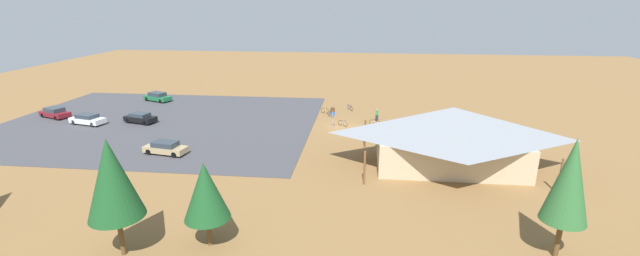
% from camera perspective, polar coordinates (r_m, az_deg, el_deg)
% --- Properties ---
extents(ground, '(160.00, 160.00, 0.00)m').
position_cam_1_polar(ground, '(53.67, 3.12, 0.11)').
color(ground, olive).
rests_on(ground, ground).
extents(parking_lot_asphalt, '(41.79, 32.71, 0.05)m').
position_cam_1_polar(parking_lot_asphalt, '(59.87, -21.31, 0.77)').
color(parking_lot_asphalt, '#424247').
rests_on(parking_lot_asphalt, ground).
extents(bike_pavilion, '(16.98, 10.31, 6.14)m').
position_cam_1_polar(bike_pavilion, '(41.72, 17.74, -0.77)').
color(bike_pavilion, '#C6B28E').
rests_on(bike_pavilion, ground).
extents(trash_bin, '(0.60, 0.60, 0.90)m').
position_cam_1_polar(trash_bin, '(60.00, 1.77, 2.43)').
color(trash_bin, brown).
rests_on(trash_bin, ground).
extents(lot_sign, '(0.56, 0.08, 2.20)m').
position_cam_1_polar(lot_sign, '(52.93, 1.78, 1.47)').
color(lot_sign, '#99999E').
rests_on(lot_sign, ground).
extents(pine_center, '(2.74, 2.74, 8.09)m').
position_cam_1_polar(pine_center, '(29.44, 31.35, -6.30)').
color(pine_center, brown).
rests_on(pine_center, ground).
extents(pine_far_east, '(3.04, 3.04, 5.97)m').
position_cam_1_polar(pine_far_east, '(27.98, -15.61, -8.44)').
color(pine_far_east, brown).
rests_on(pine_far_east, ground).
extents(pine_west, '(3.44, 3.44, 7.98)m').
position_cam_1_polar(pine_west, '(28.44, -26.93, -6.30)').
color(pine_west, brown).
rests_on(pine_west, ground).
extents(bicycle_white_near_porch, '(1.48, 0.90, 0.85)m').
position_cam_1_polar(bicycle_white_near_porch, '(54.76, 7.63, 0.74)').
color(bicycle_white_near_porch, black).
rests_on(bicycle_white_near_porch, ground).
extents(bicycle_black_lone_west, '(0.72, 1.57, 0.78)m').
position_cam_1_polar(bicycle_black_lone_west, '(53.13, 8.37, 0.16)').
color(bicycle_black_lone_west, black).
rests_on(bicycle_black_lone_west, ground).
extents(bicycle_silver_yard_right, '(1.31, 1.03, 0.83)m').
position_cam_1_polar(bicycle_silver_yard_right, '(54.06, 3.17, 0.63)').
color(bicycle_silver_yard_right, black).
rests_on(bicycle_silver_yard_right, ground).
extents(bicycle_teal_near_sign, '(1.00, 1.49, 0.80)m').
position_cam_1_polar(bicycle_teal_near_sign, '(52.33, 10.28, -0.19)').
color(bicycle_teal_near_sign, black).
rests_on(bicycle_teal_near_sign, ground).
extents(bicycle_purple_yard_center, '(0.94, 1.44, 0.81)m').
position_cam_1_polar(bicycle_purple_yard_center, '(58.30, 1.49, 1.90)').
color(bicycle_purple_yard_center, black).
rests_on(bicycle_purple_yard_center, ground).
extents(bicycle_yellow_front_row, '(1.51, 0.96, 0.86)m').
position_cam_1_polar(bicycle_yellow_front_row, '(59.99, 0.79, 2.35)').
color(bicycle_yellow_front_row, black).
rests_on(bicycle_yellow_front_row, ground).
extents(bicycle_blue_yard_left, '(0.86, 1.57, 0.80)m').
position_cam_1_polar(bicycle_blue_yard_left, '(62.18, 4.19, 2.83)').
color(bicycle_blue_yard_left, black).
rests_on(bicycle_blue_yard_left, ground).
extents(bicycle_orange_yard_front, '(1.56, 0.53, 0.78)m').
position_cam_1_polar(bicycle_orange_yard_front, '(51.46, 5.32, -0.30)').
color(bicycle_orange_yard_front, black).
rests_on(bicycle_orange_yard_front, ground).
extents(bicycle_green_lone_east, '(1.66, 0.62, 0.90)m').
position_cam_1_polar(bicycle_green_lone_east, '(50.30, 10.08, -0.86)').
color(bicycle_green_lone_east, black).
rests_on(bicycle_green_lone_east, ground).
extents(bicycle_red_mid_cluster, '(0.74, 1.54, 0.80)m').
position_cam_1_polar(bicycle_red_mid_cluster, '(54.29, 9.64, 0.50)').
color(bicycle_red_mid_cluster, black).
rests_on(bicycle_red_mid_cluster, ground).
extents(bicycle_white_trailside, '(1.41, 0.96, 0.74)m').
position_cam_1_polar(bicycle_white_trailside, '(50.49, 7.53, -0.72)').
color(bicycle_white_trailside, black).
rests_on(bicycle_white_trailside, ground).
extents(car_tan_mid_lot, '(4.86, 2.51, 1.39)m').
position_cam_1_polar(car_tan_mid_lot, '(47.06, -20.66, -2.58)').
color(car_tan_mid_lot, tan).
rests_on(car_tan_mid_lot, parking_lot_asphalt).
extents(car_maroon_aisle_side, '(4.90, 3.36, 1.43)m').
position_cam_1_polar(car_maroon_aisle_side, '(68.80, -32.91, 1.82)').
color(car_maroon_aisle_side, maroon).
rests_on(car_maroon_aisle_side, parking_lot_asphalt).
extents(car_black_by_curb, '(4.55, 2.79, 1.37)m').
position_cam_1_polar(car_black_by_curb, '(60.26, -23.68, 1.30)').
color(car_black_by_curb, black).
rests_on(car_black_by_curb, parking_lot_asphalt).
extents(car_white_second_row, '(4.99, 2.85, 1.38)m').
position_cam_1_polar(car_white_second_row, '(62.73, -29.57, 1.07)').
color(car_white_second_row, white).
rests_on(car_white_second_row, parking_lot_asphalt).
extents(car_green_end_stall, '(5.04, 3.49, 1.46)m').
position_cam_1_polar(car_green_end_stall, '(72.41, -21.63, 4.06)').
color(car_green_end_stall, '#1E6B3D').
rests_on(car_green_end_stall, parking_lot_asphalt).
extents(visitor_near_lot, '(0.40, 0.39, 1.77)m').
position_cam_1_polar(visitor_near_lot, '(55.03, 18.13, 0.70)').
color(visitor_near_lot, '#2D3347').
rests_on(visitor_near_lot, ground).
extents(visitor_at_bikes, '(0.40, 0.40, 1.73)m').
position_cam_1_polar(visitor_at_bikes, '(56.70, 7.91, 1.86)').
color(visitor_at_bikes, '#2D3347').
rests_on(visitor_at_bikes, ground).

